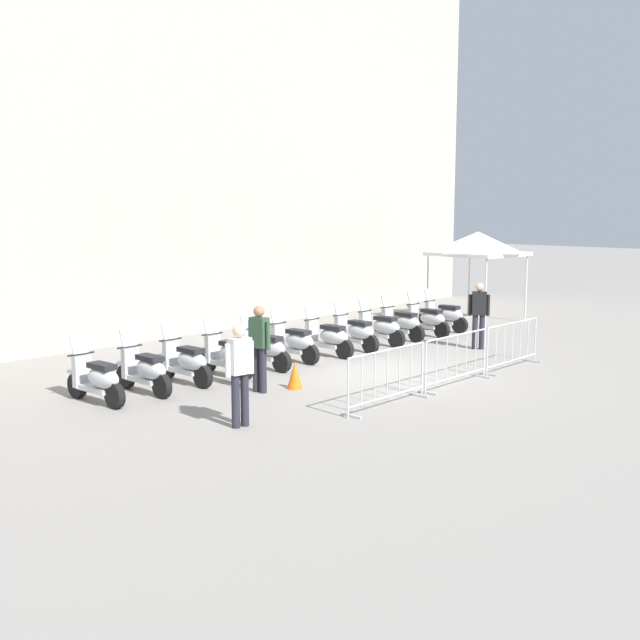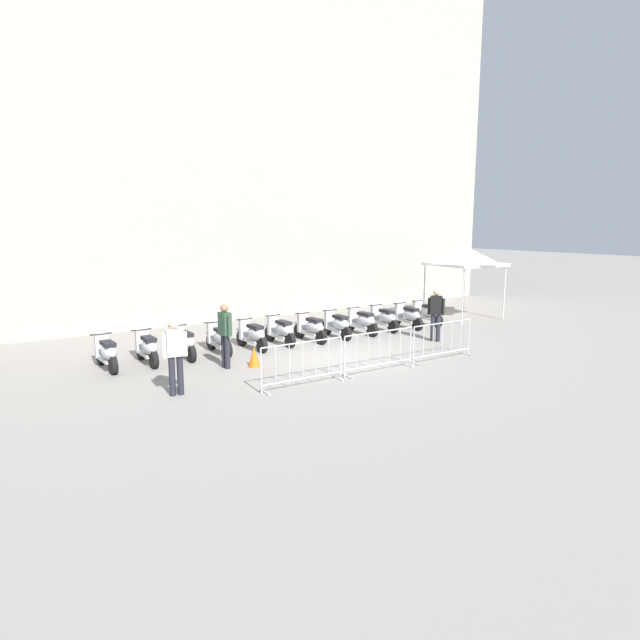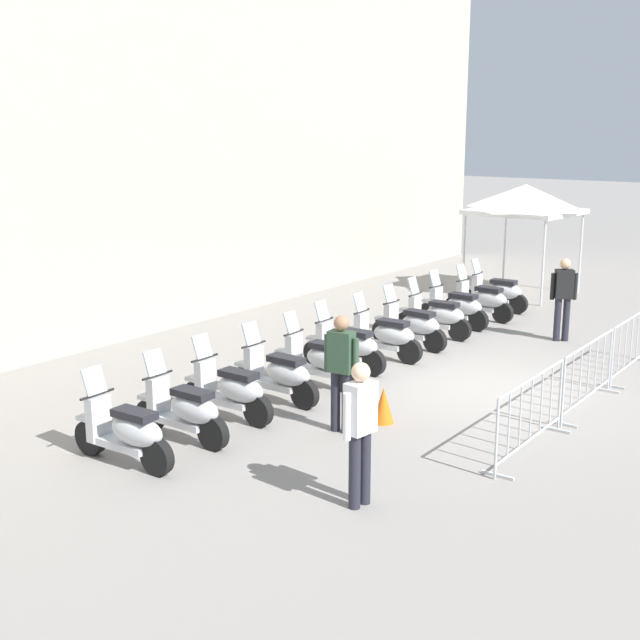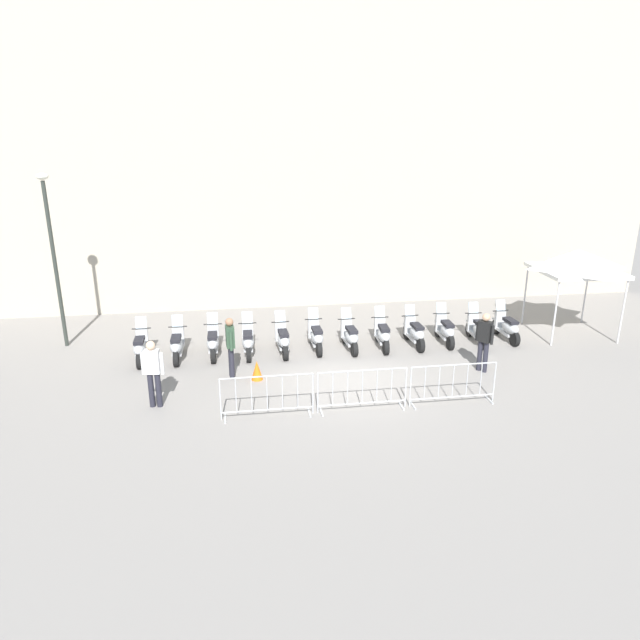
% 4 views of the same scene
% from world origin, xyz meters
% --- Properties ---
extents(ground_plane, '(120.00, 120.00, 0.00)m').
position_xyz_m(ground_plane, '(0.00, 0.00, 0.00)').
color(ground_plane, gray).
extents(building_facade, '(28.10, 4.41, 15.54)m').
position_xyz_m(building_facade, '(-0.62, 8.64, 7.77)').
color(building_facade, '#B2A893').
rests_on(building_facade, ground).
extents(motorcycle_0, '(0.58, 1.73, 1.24)m').
position_xyz_m(motorcycle_0, '(-5.98, 1.90, 0.45)').
color(motorcycle_0, black).
rests_on(motorcycle_0, ground).
extents(motorcycle_1, '(0.56, 1.73, 1.24)m').
position_xyz_m(motorcycle_1, '(-4.92, 1.98, 0.45)').
color(motorcycle_1, black).
rests_on(motorcycle_1, ground).
extents(motorcycle_2, '(0.56, 1.73, 1.24)m').
position_xyz_m(motorcycle_2, '(-3.87, 2.16, 0.45)').
color(motorcycle_2, black).
rests_on(motorcycle_2, ground).
extents(motorcycle_3, '(0.56, 1.72, 1.24)m').
position_xyz_m(motorcycle_3, '(-2.81, 2.16, 0.45)').
color(motorcycle_3, black).
rests_on(motorcycle_3, ground).
extents(motorcycle_4, '(0.59, 1.72, 1.24)m').
position_xyz_m(motorcycle_4, '(-1.75, 2.22, 0.45)').
color(motorcycle_4, black).
rests_on(motorcycle_4, ground).
extents(motorcycle_5, '(0.57, 1.73, 1.24)m').
position_xyz_m(motorcycle_5, '(-0.70, 2.42, 0.45)').
color(motorcycle_5, black).
rests_on(motorcycle_5, ground).
extents(motorcycle_6, '(0.59, 1.72, 1.24)m').
position_xyz_m(motorcycle_6, '(0.36, 2.36, 0.45)').
color(motorcycle_6, black).
rests_on(motorcycle_6, ground).
extents(motorcycle_7, '(0.56, 1.72, 1.24)m').
position_xyz_m(motorcycle_7, '(1.41, 2.44, 0.45)').
color(motorcycle_7, black).
rests_on(motorcycle_7, ground).
extents(motorcycle_8, '(0.58, 1.73, 1.24)m').
position_xyz_m(motorcycle_8, '(2.48, 2.54, 0.45)').
color(motorcycle_8, black).
rests_on(motorcycle_8, ground).
extents(motorcycle_9, '(0.56, 1.72, 1.24)m').
position_xyz_m(motorcycle_9, '(3.52, 2.70, 0.45)').
color(motorcycle_9, black).
rests_on(motorcycle_9, ground).
extents(motorcycle_10, '(0.56, 1.72, 1.24)m').
position_xyz_m(motorcycle_10, '(4.58, 2.65, 0.45)').
color(motorcycle_10, black).
rests_on(motorcycle_10, ground).
extents(motorcycle_11, '(0.58, 1.73, 1.24)m').
position_xyz_m(motorcycle_11, '(5.64, 2.85, 0.45)').
color(motorcycle_11, black).
rests_on(motorcycle_11, ground).
extents(barrier_segment_0, '(2.22, 0.59, 1.07)m').
position_xyz_m(barrier_segment_0, '(-2.18, -1.89, 0.53)').
color(barrier_segment_0, '#B2B5B7').
rests_on(barrier_segment_0, ground).
extents(barrier_segment_1, '(2.22, 0.59, 1.07)m').
position_xyz_m(barrier_segment_1, '(0.12, -1.73, 0.53)').
color(barrier_segment_1, '#B2B5B7').
rests_on(barrier_segment_1, ground).
extents(barrier_segment_2, '(2.22, 0.59, 1.07)m').
position_xyz_m(barrier_segment_2, '(2.43, -1.56, 0.53)').
color(barrier_segment_2, '#B2B5B7').
rests_on(barrier_segment_2, ground).
extents(officer_near_row_end, '(0.55, 0.24, 1.73)m').
position_xyz_m(officer_near_row_end, '(-4.96, -1.13, 0.98)').
color(officer_near_row_end, '#23232D').
rests_on(officer_near_row_end, ground).
extents(officer_mid_plaza, '(0.40, 0.44, 1.73)m').
position_xyz_m(officer_mid_plaza, '(3.92, 0.41, 0.98)').
color(officer_mid_plaza, '#23232D').
rests_on(officer_mid_plaza, ground).
extents(officer_by_barriers, '(0.28, 0.54, 1.73)m').
position_xyz_m(officer_by_barriers, '(-3.20, 0.56, 0.98)').
color(officer_by_barriers, '#23232D').
rests_on(officer_by_barriers, ground).
extents(canopy_tent, '(2.49, 2.49, 2.91)m').
position_xyz_m(canopy_tent, '(8.05, 3.42, 2.52)').
color(canopy_tent, silver).
rests_on(canopy_tent, ground).
extents(traffic_cone, '(0.32, 0.32, 0.55)m').
position_xyz_m(traffic_cone, '(-2.50, 0.31, 0.28)').
color(traffic_cone, orange).
rests_on(traffic_cone, ground).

